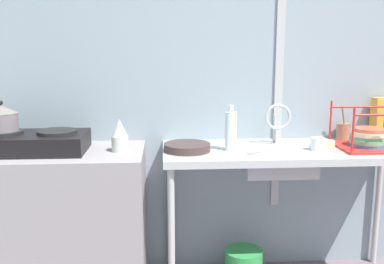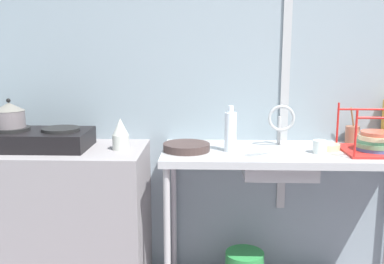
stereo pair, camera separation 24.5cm
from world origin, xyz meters
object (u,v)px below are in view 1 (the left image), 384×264
at_px(percolator, 120,136).
at_px(dish_rack, 368,139).
at_px(utensil_jar, 343,131).
at_px(frying_pan, 187,147).
at_px(bottle_by_sink, 231,131).
at_px(faucet, 277,119).
at_px(cup_by_rack, 317,144).
at_px(small_bowl_on_drainboard, 324,144).
at_px(stove, 31,142).
at_px(cereal_box, 383,118).
at_px(sink_basin, 277,161).
at_px(pot_on_left_burner, 2,118).

distance_m(percolator, dish_rack, 1.41).
bearing_deg(utensil_jar, frying_pan, -166.18).
bearing_deg(bottle_by_sink, faucet, 25.03).
bearing_deg(cup_by_rack, frying_pan, 177.66).
distance_m(frying_pan, dish_rack, 1.04).
xyz_separation_m(cup_by_rack, small_bowl_on_drainboard, (0.06, 0.07, -0.02)).
distance_m(small_bowl_on_drainboard, bottle_by_sink, 0.56).
height_order(stove, dish_rack, dish_rack).
height_order(cup_by_rack, bottle_by_sink, bottle_by_sink).
distance_m(faucet, cereal_box, 0.71).
bearing_deg(dish_rack, faucet, 165.32).
bearing_deg(dish_rack, small_bowl_on_drainboard, 171.47).
relative_size(stove, frying_pan, 2.31).
height_order(small_bowl_on_drainboard, utensil_jar, utensil_jar).
bearing_deg(frying_pan, sink_basin, 0.68).
distance_m(percolator, cup_by_rack, 1.10).
height_order(pot_on_left_burner, cup_by_rack, pot_on_left_burner).
height_order(faucet, dish_rack, dish_rack).
xyz_separation_m(sink_basin, bottle_by_sink, (-0.27, -0.01, 0.18)).
distance_m(sink_basin, utensil_jar, 0.54).
bearing_deg(sink_basin, pot_on_left_burner, 179.03).
bearing_deg(cup_by_rack, pot_on_left_burner, 177.97).
relative_size(stove, percolator, 3.36).
bearing_deg(bottle_by_sink, stove, 178.20).
xyz_separation_m(pot_on_left_burner, utensil_jar, (1.98, 0.21, -0.14)).
bearing_deg(faucet, dish_rack, -14.68).
relative_size(percolator, utensil_jar, 0.82).
height_order(percolator, frying_pan, percolator).
bearing_deg(pot_on_left_burner, sink_basin, -0.97).
distance_m(sink_basin, frying_pan, 0.52).
xyz_separation_m(faucet, frying_pan, (-0.54, -0.14, -0.13)).
bearing_deg(frying_pan, faucet, 14.16).
xyz_separation_m(stove, percolator, (0.49, -0.01, 0.03)).
bearing_deg(sink_basin, faucet, 77.15).
distance_m(stove, bottle_by_sink, 1.10).
bearing_deg(frying_pan, percolator, 177.36).
bearing_deg(percolator, utensil_jar, 9.43).
bearing_deg(stove, cup_by_rack, -2.22).
distance_m(stove, percolator, 0.49).
distance_m(stove, cup_by_rack, 1.58).
distance_m(stove, frying_pan, 0.86).
relative_size(stove, sink_basin, 1.53).
distance_m(cup_by_rack, cereal_box, 0.59).
distance_m(sink_basin, small_bowl_on_drainboard, 0.29).
bearing_deg(utensil_jar, faucet, -166.58).
distance_m(pot_on_left_burner, faucet, 1.54).
relative_size(small_bowl_on_drainboard, bottle_by_sink, 0.51).
height_order(pot_on_left_burner, small_bowl_on_drainboard, pot_on_left_burner).
distance_m(pot_on_left_burner, dish_rack, 2.04).
relative_size(sink_basin, utensil_jar, 1.79).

